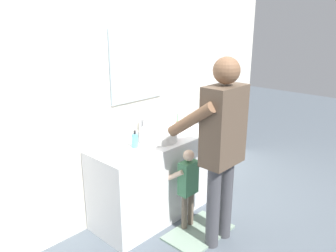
{
  "coord_description": "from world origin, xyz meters",
  "views": [
    {
      "loc": [
        -2.17,
        -1.91,
        1.93
      ],
      "look_at": [
        0.0,
        0.15,
        0.98
      ],
      "focal_mm": 35.79,
      "sensor_mm": 36.0,
      "label": 1
    }
  ],
  "objects_px": {
    "toothbrush_cup": "(179,126)",
    "adult_parent": "(221,137)",
    "soap_bottle": "(135,141)",
    "child_toddler": "(188,182)"
  },
  "relations": [
    {
      "from": "toothbrush_cup",
      "to": "adult_parent",
      "type": "distance_m",
      "value": 0.85
    },
    {
      "from": "toothbrush_cup",
      "to": "adult_parent",
      "type": "xyz_separation_m",
      "value": [
        -0.33,
        -0.77,
        0.14
      ]
    },
    {
      "from": "toothbrush_cup",
      "to": "soap_bottle",
      "type": "xyz_separation_m",
      "value": [
        -0.65,
        -0.04,
        0.02
      ]
    },
    {
      "from": "adult_parent",
      "to": "soap_bottle",
      "type": "bearing_deg",
      "value": 113.94
    },
    {
      "from": "toothbrush_cup",
      "to": "child_toddler",
      "type": "xyz_separation_m",
      "value": [
        -0.37,
        -0.45,
        -0.37
      ]
    },
    {
      "from": "child_toddler",
      "to": "adult_parent",
      "type": "bearing_deg",
      "value": -82.52
    },
    {
      "from": "child_toddler",
      "to": "adult_parent",
      "type": "relative_size",
      "value": 0.49
    },
    {
      "from": "toothbrush_cup",
      "to": "child_toddler",
      "type": "bearing_deg",
      "value": -129.59
    },
    {
      "from": "toothbrush_cup",
      "to": "soap_bottle",
      "type": "relative_size",
      "value": 1.25
    },
    {
      "from": "soap_bottle",
      "to": "toothbrush_cup",
      "type": "bearing_deg",
      "value": 3.77
    }
  ]
}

